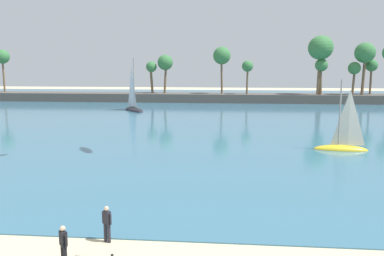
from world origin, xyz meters
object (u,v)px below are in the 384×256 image
object	(u,v)px
person_rigging_by_gear	(64,244)
person_at_waterline	(107,223)
sailboat_near_shore	(342,143)
sailboat_mid_bay	(134,106)

from	to	relation	value
person_rigging_by_gear	person_at_waterline	bearing A→B (deg)	66.12
person_at_waterline	sailboat_near_shore	xyz separation A→B (m)	(15.61, 21.17, -0.21)
sailboat_near_shore	sailboat_mid_bay	world-z (taller)	sailboat_mid_bay
person_at_waterline	sailboat_mid_bay	distance (m)	52.11
person_rigging_by_gear	sailboat_near_shore	distance (m)	28.79
person_rigging_by_gear	person_at_waterline	size ratio (longest dim) A/B	1.00
sailboat_near_shore	sailboat_mid_bay	xyz separation A→B (m)	(-26.57, 29.77, 0.22)
sailboat_mid_bay	person_rigging_by_gear	bearing A→B (deg)	-79.44
person_rigging_by_gear	sailboat_near_shore	world-z (taller)	sailboat_near_shore
person_rigging_by_gear	sailboat_near_shore	size ratio (longest dim) A/B	0.24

